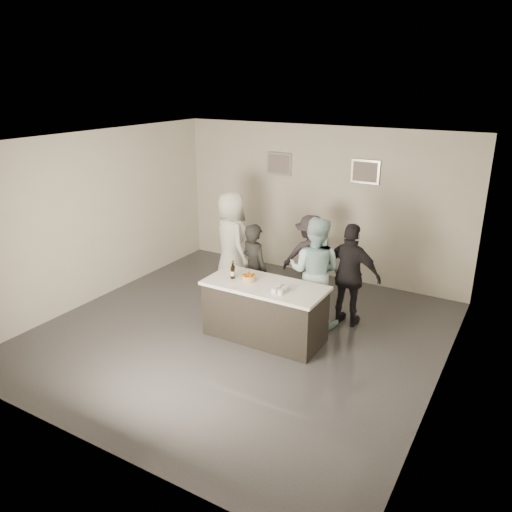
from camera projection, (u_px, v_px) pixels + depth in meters
name	position (u px, v px, depth m)	size (l,w,h in m)	color
floor	(240.00, 333.00, 7.95)	(6.00, 6.00, 0.00)	#3D3D42
ceiling	(238.00, 141.00, 6.93)	(6.00, 6.00, 0.00)	white
wall_back	(319.00, 203.00, 9.88)	(6.00, 0.04, 3.00)	beige
wall_front	(81.00, 325.00, 5.00)	(6.00, 0.04, 3.00)	beige
wall_left	(96.00, 217.00, 8.86)	(0.04, 6.00, 3.00)	beige
wall_right	(450.00, 283.00, 6.02)	(0.04, 6.00, 3.00)	beige
picture_left	(279.00, 164.00, 10.04)	(0.54, 0.04, 0.44)	#B2B2B7
picture_right	(365.00, 172.00, 9.19)	(0.54, 0.04, 0.44)	#B2B2B7
bar_counter	(265.00, 311.00, 7.67)	(1.86, 0.86, 0.90)	white
cake	(249.00, 278.00, 7.64)	(0.22, 0.22, 0.07)	yellow
beer_bottle_a	(233.00, 269.00, 7.77)	(0.07, 0.07, 0.26)	black
beer_bottle_b	(233.00, 271.00, 7.69)	(0.07, 0.07, 0.26)	black
tumbler_cluster	(281.00, 289.00, 7.26)	(0.19, 0.30, 0.08)	orange
candles	(239.00, 289.00, 7.34)	(0.24, 0.08, 0.01)	pink
person_main_black	(254.00, 269.00, 8.42)	(0.58, 0.38, 1.58)	black
person_main_blue	(315.00, 271.00, 8.00)	(0.88, 0.68, 1.81)	#A9D7DE
person_guest_left	(231.00, 241.00, 9.32)	(0.93, 0.60, 1.89)	silver
person_guest_right	(350.00, 275.00, 7.97)	(1.00, 0.42, 1.71)	black
person_guest_back	(310.00, 257.00, 9.00)	(1.01, 0.58, 1.56)	#302A32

